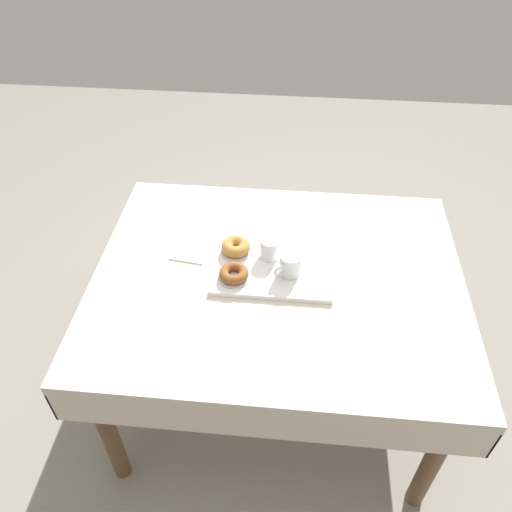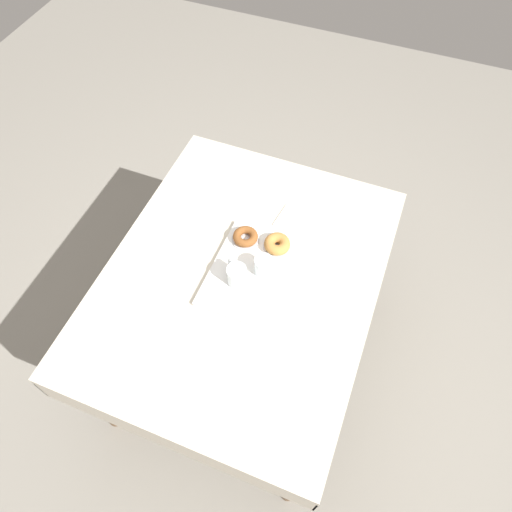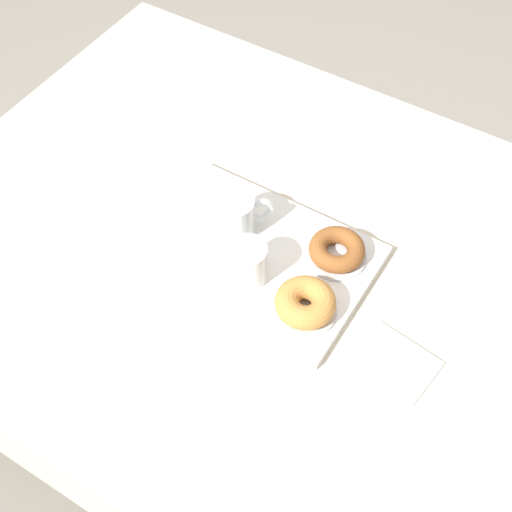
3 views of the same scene
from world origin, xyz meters
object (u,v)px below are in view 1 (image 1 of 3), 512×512
(dining_table, at_px, (277,291))
(serving_tray, at_px, (273,269))
(donut_plate_left, at_px, (234,277))
(sugar_donut_left, at_px, (234,273))
(water_glass_near, at_px, (270,249))
(sugar_donut_right, at_px, (236,246))
(donut_plate_right, at_px, (236,251))
(paper_napkin, at_px, (190,253))
(tea_mug_left, at_px, (290,265))

(dining_table, height_order, serving_tray, serving_tray)
(donut_plate_left, xyz_separation_m, sugar_donut_left, (0.00, 0.00, 0.02))
(serving_tray, height_order, water_glass_near, water_glass_near)
(sugar_donut_left, height_order, sugar_donut_right, sugar_donut_right)
(sugar_donut_left, height_order, donut_plate_right, sugar_donut_left)
(paper_napkin, bearing_deg, dining_table, 165.36)
(sugar_donut_left, distance_m, paper_napkin, 0.23)
(serving_tray, height_order, donut_plate_left, donut_plate_left)
(dining_table, height_order, tea_mug_left, tea_mug_left)
(donut_plate_left, height_order, donut_plate_right, same)
(sugar_donut_left, relative_size, paper_napkin, 0.78)
(dining_table, xyz_separation_m, serving_tray, (0.02, -0.02, 0.09))
(donut_plate_left, relative_size, donut_plate_right, 1.00)
(serving_tray, xyz_separation_m, sugar_donut_right, (0.14, -0.07, 0.04))
(sugar_donut_left, bearing_deg, donut_plate_left, 0.00)
(donut_plate_right, height_order, paper_napkin, donut_plate_right)
(sugar_donut_left, xyz_separation_m, paper_napkin, (0.19, -0.13, -0.04))
(dining_table, distance_m, donut_plate_right, 0.21)
(sugar_donut_right, bearing_deg, donut_plate_right, 0.00)
(dining_table, height_order, sugar_donut_left, sugar_donut_left)
(dining_table, relative_size, tea_mug_left, 13.08)
(water_glass_near, relative_size, sugar_donut_left, 0.78)
(tea_mug_left, bearing_deg, donut_plate_right, -24.29)
(dining_table, height_order, donut_plate_left, donut_plate_left)
(donut_plate_left, relative_size, sugar_donut_right, 1.06)
(water_glass_near, distance_m, paper_napkin, 0.31)
(dining_table, height_order, water_glass_near, water_glass_near)
(water_glass_near, bearing_deg, serving_tray, 108.02)
(donut_plate_left, relative_size, paper_napkin, 0.86)
(water_glass_near, height_order, donut_plate_left, water_glass_near)
(dining_table, bearing_deg, donut_plate_right, -29.13)
(water_glass_near, distance_m, donut_plate_left, 0.17)
(tea_mug_left, relative_size, water_glass_near, 1.26)
(donut_plate_right, relative_size, sugar_donut_right, 1.06)
(serving_tray, bearing_deg, sugar_donut_left, 27.20)
(donut_plate_left, xyz_separation_m, paper_napkin, (0.19, -0.13, -0.02))
(sugar_donut_left, distance_m, sugar_donut_right, 0.14)
(tea_mug_left, xyz_separation_m, water_glass_near, (0.08, -0.08, -0.00))
(paper_napkin, bearing_deg, tea_mug_left, 166.75)
(dining_table, relative_size, sugar_donut_left, 12.85)
(tea_mug_left, distance_m, water_glass_near, 0.11)
(sugar_donut_right, bearing_deg, donut_plate_left, 94.02)
(tea_mug_left, xyz_separation_m, donut_plate_right, (0.20, -0.09, -0.04))
(tea_mug_left, distance_m, donut_plate_right, 0.23)
(donut_plate_right, bearing_deg, dining_table, 150.87)
(water_glass_near, relative_size, paper_napkin, 0.61)
(serving_tray, height_order, sugar_donut_left, sugar_donut_left)
(donut_plate_left, bearing_deg, donut_plate_right, -85.98)
(paper_napkin, bearing_deg, sugar_donut_left, 144.52)
(donut_plate_right, bearing_deg, donut_plate_left, 94.02)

